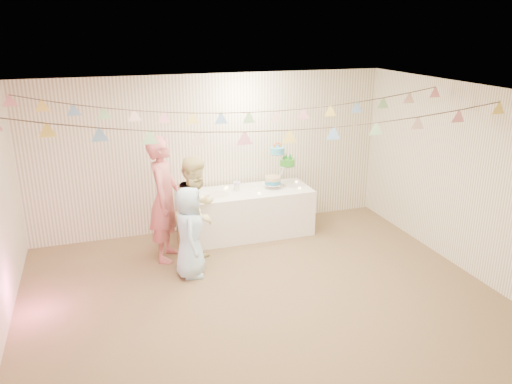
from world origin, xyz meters
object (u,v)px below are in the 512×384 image
object	(u,v)px
table	(249,212)
person_child	(190,232)
cake_stand	(280,167)
person_adult_b	(197,211)
person_adult_a	(165,199)

from	to	relation	value
table	person_child	size ratio (longest dim) A/B	1.57
cake_stand	person_child	xyz separation A→B (m)	(-1.76, -1.17, -0.45)
table	cake_stand	size ratio (longest dim) A/B	2.91
person_adult_b	person_adult_a	bearing A→B (deg)	99.18
person_adult_a	person_adult_b	bearing A→B (deg)	-103.87
cake_stand	person_adult_a	world-z (taller)	person_adult_a
table	cake_stand	distance (m)	0.91
person_adult_b	table	bearing A→B (deg)	-9.45
person_child	person_adult_a	bearing A→B (deg)	29.04
person_adult_b	person_child	distance (m)	0.44
person_adult_a	person_adult_b	world-z (taller)	person_adult_a
table	person_child	distance (m)	1.67
person_adult_a	person_child	size ratio (longest dim) A/B	1.44
table	person_adult_b	world-z (taller)	person_adult_b
person_adult_a	person_adult_b	size ratio (longest dim) A/B	1.16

